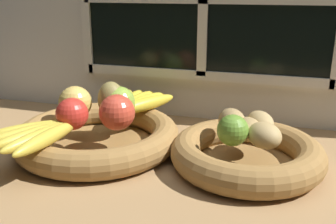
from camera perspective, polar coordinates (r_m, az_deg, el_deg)
name	(u,v)px	position (r cm, az deg, el deg)	size (l,w,h in cm)	color
ground_plane	(171,169)	(78.58, 0.52, -8.49)	(140.00, 90.00, 3.00)	#9E774C
back_wall	(205,11)	(99.29, 5.53, 14.73)	(140.00, 4.60, 55.00)	silver
fruit_bowl_left	(98,136)	(84.86, -10.46, -3.58)	(35.66, 35.66, 5.84)	olive
fruit_bowl_right	(247,154)	(76.55, 11.65, -6.13)	(29.87, 29.87, 5.84)	olive
apple_red_right	(118,112)	(78.39, -7.53, 0.01)	(7.39, 7.39, 7.39)	#CC422D
apple_golden_left	(75,102)	(86.76, -13.67, 1.41)	(7.28, 7.28, 7.28)	#DBB756
apple_green_back	(119,103)	(84.99, -7.33, 1.41)	(7.23, 7.23, 7.23)	#8CAD3D
apple_red_front	(72,114)	(80.06, -14.13, -0.29)	(6.65, 6.65, 6.65)	red
pear_brown	(111,100)	(85.38, -8.47, 1.80)	(5.96, 5.98, 8.26)	olive
banana_bunch_front	(39,134)	(76.63, -18.69, -3.07)	(15.15, 19.19, 2.83)	gold
banana_bunch_back	(135,102)	(91.95, -4.95, 1.47)	(15.21, 19.12, 3.13)	yellow
potato_large	(248,129)	(74.60, 11.91, -2.52)	(8.22, 5.05, 4.14)	#A38451
potato_oblong	(232,121)	(77.34, 9.52, -1.33)	(7.83, 5.20, 4.87)	#A38451
potato_small	(264,135)	(71.44, 14.18, -3.40)	(7.04, 5.80, 4.69)	tan
potato_back	(260,122)	(78.50, 13.62, -1.51)	(7.99, 4.99, 4.33)	tan
lime_near	(233,130)	(70.97, 9.64, -2.72)	(5.87, 5.87, 5.87)	olive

